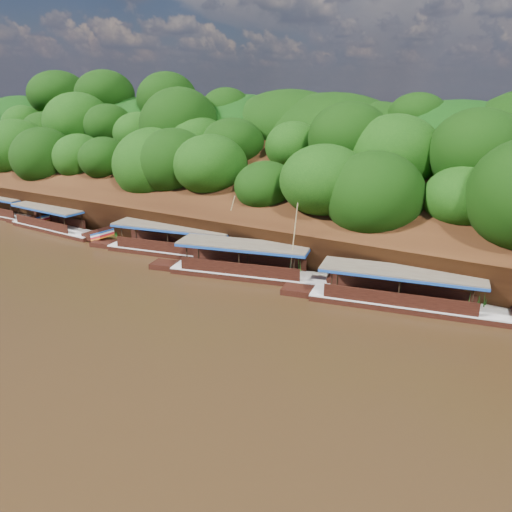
{
  "coord_description": "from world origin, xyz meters",
  "views": [
    {
      "loc": [
        16.37,
        -24.04,
        13.9
      ],
      "look_at": [
        -2.38,
        7.0,
        1.83
      ],
      "focal_mm": 35.0,
      "sensor_mm": 36.0,
      "label": 1
    }
  ],
  "objects_px": {
    "boat_0": "(425,302)",
    "boat_2": "(192,250)",
    "boat_3": "(59,227)",
    "boat_4": "(7,213)",
    "boat_1": "(263,271)"
  },
  "relations": [
    {
      "from": "boat_4",
      "to": "boat_3",
      "type": "bearing_deg",
      "value": -5.28
    },
    {
      "from": "boat_2",
      "to": "boat_1",
      "type": "bearing_deg",
      "value": -20.64
    },
    {
      "from": "boat_0",
      "to": "boat_2",
      "type": "distance_m",
      "value": 20.24
    },
    {
      "from": "boat_1",
      "to": "boat_2",
      "type": "xyz_separation_m",
      "value": [
        -8.06,
        1.41,
        -0.01
      ]
    },
    {
      "from": "boat_3",
      "to": "boat_4",
      "type": "distance_m",
      "value": 10.2
    },
    {
      "from": "boat_2",
      "to": "boat_3",
      "type": "xyz_separation_m",
      "value": [
        -16.66,
        -0.76,
        -0.04
      ]
    },
    {
      "from": "boat_1",
      "to": "boat_2",
      "type": "height_order",
      "value": "boat_1"
    },
    {
      "from": "boat_2",
      "to": "boat_4",
      "type": "height_order",
      "value": "boat_2"
    },
    {
      "from": "boat_0",
      "to": "boat_2",
      "type": "xyz_separation_m",
      "value": [
        -20.22,
        0.97,
        0.01
      ]
    },
    {
      "from": "boat_0",
      "to": "boat_2",
      "type": "relative_size",
      "value": 0.95
    },
    {
      "from": "boat_0",
      "to": "boat_4",
      "type": "relative_size",
      "value": 1.17
    },
    {
      "from": "boat_0",
      "to": "boat_3",
      "type": "relative_size",
      "value": 1.15
    },
    {
      "from": "boat_3",
      "to": "boat_4",
      "type": "height_order",
      "value": "boat_3"
    },
    {
      "from": "boat_0",
      "to": "boat_4",
      "type": "xyz_separation_m",
      "value": [
        -47.04,
        1.13,
        -0.03
      ]
    },
    {
      "from": "boat_3",
      "to": "boat_4",
      "type": "relative_size",
      "value": 1.01
    }
  ]
}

